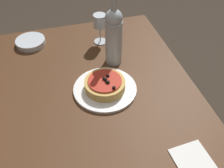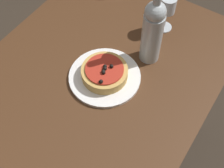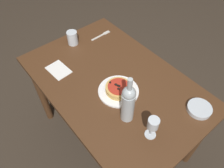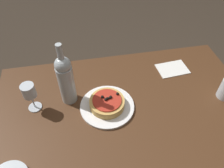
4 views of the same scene
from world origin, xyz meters
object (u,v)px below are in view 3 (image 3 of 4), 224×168
object	(u,v)px
pizza	(119,88)
fork	(102,35)
water_cup	(72,38)
dining_table	(114,91)
wine_glass	(153,125)
dinner_plate	(118,91)
wine_bottle	(128,103)
side_bowl	(199,109)

from	to	relation	value
pizza	fork	world-z (taller)	pizza
water_cup	pizza	bearing A→B (deg)	176.01
dining_table	pizza	bearing A→B (deg)	158.53
dining_table	wine_glass	world-z (taller)	wine_glass
water_cup	dinner_plate	bearing A→B (deg)	176.02
wine_bottle	wine_glass	bearing A→B (deg)	-172.07
side_bowl	fork	distance (m)	0.93
wine_glass	wine_bottle	xyz separation A→B (m)	(0.16, 0.02, 0.03)
wine_glass	side_bowl	xyz separation A→B (m)	(-0.07, -0.34, -0.09)
dinner_plate	water_cup	world-z (taller)	water_cup
fork	side_bowl	bearing A→B (deg)	-91.26
wine_glass	wine_bottle	distance (m)	0.17
dining_table	dinner_plate	xyz separation A→B (m)	(-0.09, 0.03, 0.11)
dinner_plate	side_bowl	bearing A→B (deg)	-145.90
wine_glass	fork	bearing A→B (deg)	-21.19
dining_table	dinner_plate	distance (m)	0.15
dining_table	dinner_plate	world-z (taller)	dinner_plate
wine_glass	wine_bottle	size ratio (longest dim) A/B	0.46
dinner_plate	water_cup	bearing A→B (deg)	-3.98
wine_bottle	side_bowl	xyz separation A→B (m)	(-0.24, -0.36, -0.12)
side_bowl	fork	xyz separation A→B (m)	(0.93, 0.00, -0.01)
dining_table	water_cup	distance (m)	0.52
pizza	fork	bearing A→B (deg)	-27.49
pizza	dining_table	bearing A→B (deg)	-21.47
dining_table	fork	distance (m)	0.51
water_cup	fork	size ratio (longest dim) A/B	0.57
wine_glass	side_bowl	world-z (taller)	wine_glass
fork	pizza	bearing A→B (deg)	-118.95
dinner_plate	wine_bottle	size ratio (longest dim) A/B	0.79
water_cup	side_bowl	distance (m)	1.02
wine_bottle	water_cup	world-z (taller)	wine_bottle
wine_bottle	water_cup	size ratio (longest dim) A/B	3.14
wine_bottle	side_bowl	size ratio (longest dim) A/B	2.29
wine_bottle	side_bowl	bearing A→B (deg)	-123.23
wine_glass	wine_bottle	bearing A→B (deg)	7.93
side_bowl	wine_glass	bearing A→B (deg)	78.13
dining_table	side_bowl	xyz separation A→B (m)	(-0.49, -0.24, 0.12)
wine_bottle	side_bowl	world-z (taller)	wine_bottle
dinner_plate	pizza	size ratio (longest dim) A/B	1.56
dinner_plate	wine_glass	size ratio (longest dim) A/B	1.71
pizza	dinner_plate	bearing A→B (deg)	-139.92
pizza	wine_glass	size ratio (longest dim) A/B	1.09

